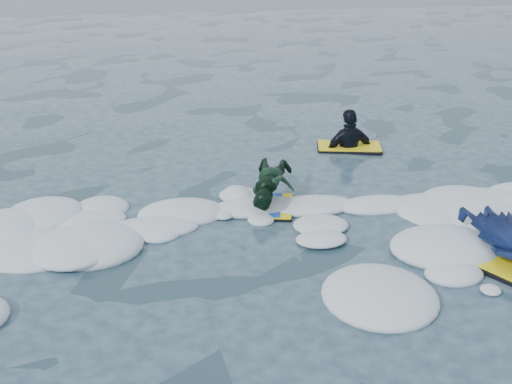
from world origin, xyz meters
The scene contains 4 objects.
ground centered at (0.00, 0.00, 0.00)m, with size 120.00×120.00×0.00m, color #1A333F.
foam_band centered at (0.00, 1.03, 0.00)m, with size 12.00×3.10×0.30m, color silver, non-canonical shape.
prone_child_unit centered at (0.50, 1.89, 0.24)m, with size 0.99×1.34×0.47m.
waiting_rider_unit centered at (2.14, 3.76, -0.08)m, with size 1.11×0.77×1.52m.
Camera 1 is at (-1.04, -5.57, 3.38)m, focal length 45.00 mm.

